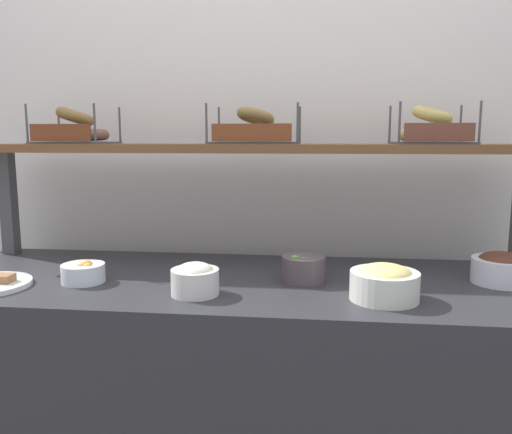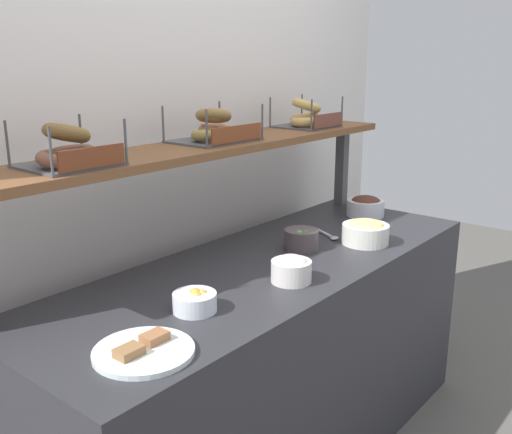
{
  "view_description": "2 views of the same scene",
  "coord_description": "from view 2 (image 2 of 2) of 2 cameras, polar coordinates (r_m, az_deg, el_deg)",
  "views": [
    {
      "loc": [
        0.24,
        -1.59,
        1.3
      ],
      "look_at": [
        0.05,
        0.07,
        1.04
      ],
      "focal_mm": 35.91,
      "sensor_mm": 36.0,
      "label": 1
    },
    {
      "loc": [
        -1.62,
        -1.27,
        1.6
      ],
      "look_at": [
        0.03,
        0.08,
        1.01
      ],
      "focal_mm": 40.78,
      "sensor_mm": 36.0,
      "label": 2
    }
  ],
  "objects": [
    {
      "name": "back_wall",
      "position": [
        2.47,
        -8.81,
        6.01
      ],
      "size": [
        3.23,
        0.06,
        2.4
      ],
      "primitive_type": "cube",
      "color": "white",
      "rests_on": "ground_plane"
    },
    {
      "name": "deli_counter",
      "position": [
        2.37,
        1.18,
        -14.17
      ],
      "size": [
        2.03,
        0.7,
        0.85
      ],
      "primitive_type": "cube",
      "color": "#2D2D33",
      "rests_on": "ground_plane"
    },
    {
      "name": "shelf_riser_right",
      "position": [
        3.05,
        8.4,
        4.94
      ],
      "size": [
        0.05,
        0.05,
        0.4
      ],
      "primitive_type": "cube",
      "color": "#4C4C51",
      "rests_on": "deli_counter"
    },
    {
      "name": "upper_shelf",
      "position": [
        2.27,
        -4.1,
        6.95
      ],
      "size": [
        1.99,
        0.32,
        0.03
      ],
      "primitive_type": "cube",
      "color": "brown",
      "rests_on": "shelf_riser_left"
    },
    {
      "name": "bowl_egg_salad",
      "position": [
        2.44,
        10.69,
        -1.42
      ],
      "size": [
        0.19,
        0.19,
        0.1
      ],
      "color": "white",
      "rests_on": "deli_counter"
    },
    {
      "name": "bowl_fruit_salad",
      "position": [
        1.79,
        -6.0,
        -8.22
      ],
      "size": [
        0.13,
        0.13,
        0.07
      ],
      "color": "white",
      "rests_on": "deli_counter"
    },
    {
      "name": "bowl_veggie_mix",
      "position": [
        2.34,
        4.49,
        -2.19
      ],
      "size": [
        0.14,
        0.14,
        0.09
      ],
      "color": "#534649",
      "rests_on": "deli_counter"
    },
    {
      "name": "bowl_cream_cheese",
      "position": [
        2.0,
        3.48,
        -5.09
      ],
      "size": [
        0.14,
        0.14,
        0.1
      ],
      "color": "white",
      "rests_on": "deli_counter"
    },
    {
      "name": "bowl_chocolate_spread",
      "position": [
        2.87,
        10.7,
        1.07
      ],
      "size": [
        0.18,
        0.18,
        0.1
      ],
      "color": "white",
      "rests_on": "deli_counter"
    },
    {
      "name": "serving_plate_white",
      "position": [
        1.58,
        -10.98,
        -12.75
      ],
      "size": [
        0.27,
        0.27,
        0.04
      ],
      "color": "white",
      "rests_on": "deli_counter"
    },
    {
      "name": "serving_spoon_near_plate",
      "position": [
        2.51,
        7.23,
        -1.82
      ],
      "size": [
        0.1,
        0.16,
        0.01
      ],
      "color": "#B7B7BC",
      "rests_on": "deli_counter"
    },
    {
      "name": "bagel_basket_cinnamon_raisin",
      "position": [
        1.83,
        -17.96,
        6.15
      ],
      "size": [
        0.28,
        0.26,
        0.14
      ],
      "color": "#4C4C51",
      "rests_on": "upper_shelf"
    },
    {
      "name": "bagel_basket_everything",
      "position": [
        2.28,
        -4.13,
        8.54
      ],
      "size": [
        0.32,
        0.25,
        0.14
      ],
      "color": "#4C4C51",
      "rests_on": "upper_shelf"
    },
    {
      "name": "bagel_basket_sesame",
      "position": [
        2.76,
        4.98,
        9.75
      ],
      "size": [
        0.26,
        0.24,
        0.14
      ],
      "color": "#4C4C51",
      "rests_on": "upper_shelf"
    }
  ]
}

